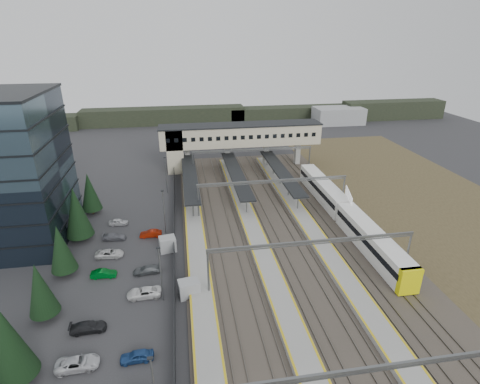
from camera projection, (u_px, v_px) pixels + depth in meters
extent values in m
plane|color=#2B2B2D|center=(218.00, 261.00, 57.31)|extent=(220.00, 220.00, 0.00)
cylinder|color=black|center=(19.00, 375.00, 37.52)|extent=(0.44, 0.44, 1.20)
cone|color=black|center=(8.00, 341.00, 35.73)|extent=(4.26, 4.26, 8.20)
cylinder|color=black|center=(46.00, 314.00, 45.67)|extent=(0.44, 0.44, 1.20)
cone|color=black|center=(40.00, 289.00, 44.17)|extent=(3.54, 3.54, 6.80)
cylinder|color=black|center=(66.00, 271.00, 53.83)|extent=(0.44, 0.44, 1.20)
cone|color=black|center=(61.00, 248.00, 52.28)|extent=(3.64, 3.64, 7.00)
cylinder|color=black|center=(81.00, 236.00, 62.89)|extent=(0.44, 0.44, 1.20)
cone|color=black|center=(76.00, 212.00, 61.05)|extent=(4.42, 4.42, 8.50)
cylinder|color=black|center=(93.00, 211.00, 71.96)|extent=(0.44, 0.44, 1.20)
cone|color=black|center=(90.00, 192.00, 70.37)|extent=(3.74, 3.74, 7.20)
imported|color=silver|center=(78.00, 363.00, 38.87)|extent=(4.50, 2.22, 1.23)
imported|color=black|center=(88.00, 327.00, 43.68)|extent=(4.19, 1.88, 1.19)
imported|color=#015215|center=(104.00, 274.00, 53.29)|extent=(3.62, 1.40, 1.18)
imported|color=silver|center=(109.00, 254.00, 58.09)|extent=(4.38, 2.23, 1.18)
imported|color=slate|center=(114.00, 237.00, 62.90)|extent=(4.00, 1.82, 1.13)
imported|color=silver|center=(119.00, 222.00, 67.70)|extent=(3.54, 1.70, 1.17)
imported|color=navy|center=(137.00, 356.00, 39.75)|extent=(3.59, 1.55, 1.21)
imported|color=white|center=(144.00, 293.00, 49.35)|extent=(4.49, 2.08, 1.25)
imported|color=#4A4E51|center=(147.00, 270.00, 54.18)|extent=(4.03, 1.91, 1.13)
imported|color=#941B07|center=(151.00, 234.00, 63.77)|extent=(3.73, 1.43, 1.21)
cube|color=black|center=(150.00, 358.00, 30.31)|extent=(0.50, 0.25, 0.15)
cylinder|color=slate|center=(161.00, 275.00, 47.30)|extent=(0.16, 0.16, 8.00)
cube|color=black|center=(158.00, 248.00, 45.71)|extent=(0.50, 0.25, 0.15)
cylinder|color=slate|center=(164.00, 212.00, 63.61)|extent=(0.16, 0.16, 8.00)
cube|color=black|center=(162.00, 191.00, 62.03)|extent=(0.50, 0.25, 0.15)
cylinder|color=slate|center=(166.00, 175.00, 79.92)|extent=(0.16, 0.16, 8.00)
cube|color=black|center=(165.00, 158.00, 78.34)|extent=(0.50, 0.25, 0.15)
cube|color=#26282B|center=(174.00, 242.00, 60.49)|extent=(0.08, 90.00, 2.00)
cube|color=#949799|center=(189.00, 289.00, 49.33)|extent=(3.02, 2.42, 2.27)
cube|color=#949799|center=(168.00, 244.00, 59.60)|extent=(2.86, 2.52, 2.32)
cube|color=#3C392F|center=(285.00, 237.00, 63.57)|extent=(34.00, 90.00, 0.20)
cube|color=#59544C|center=(210.00, 243.00, 61.63)|extent=(0.08, 90.00, 0.14)
cube|color=#59544C|center=(219.00, 242.00, 61.84)|extent=(0.08, 90.00, 0.14)
cube|color=#59544C|center=(234.00, 241.00, 62.22)|extent=(0.08, 90.00, 0.14)
cube|color=#59544C|center=(243.00, 240.00, 62.43)|extent=(0.08, 90.00, 0.14)
cube|color=#59544C|center=(269.00, 238.00, 63.10)|extent=(0.08, 90.00, 0.14)
cube|color=#59544C|center=(278.00, 237.00, 63.31)|extent=(0.08, 90.00, 0.14)
cube|color=#59544C|center=(292.00, 236.00, 63.69)|extent=(0.08, 90.00, 0.14)
cube|color=#59544C|center=(300.00, 235.00, 63.90)|extent=(0.08, 90.00, 0.14)
cube|color=#59544C|center=(326.00, 233.00, 64.58)|extent=(0.08, 90.00, 0.14)
cube|color=#59544C|center=(334.00, 232.00, 64.79)|extent=(0.08, 90.00, 0.14)
cube|color=#59544C|center=(347.00, 231.00, 65.17)|extent=(0.08, 90.00, 0.14)
cube|color=#59544C|center=(355.00, 231.00, 65.38)|extent=(0.08, 90.00, 0.14)
cube|color=gray|center=(196.00, 243.00, 61.22)|extent=(3.20, 82.00, 0.90)
cube|color=gold|center=(187.00, 241.00, 60.83)|extent=(0.25, 82.00, 0.02)
cube|color=gold|center=(205.00, 240.00, 61.25)|extent=(0.25, 82.00, 0.02)
cube|color=gray|center=(256.00, 238.00, 62.70)|extent=(3.20, 82.00, 0.90)
cube|color=gold|center=(248.00, 236.00, 62.30)|extent=(0.25, 82.00, 0.02)
cube|color=gold|center=(265.00, 235.00, 62.73)|extent=(0.25, 82.00, 0.02)
cube|color=gray|center=(313.00, 233.00, 64.17)|extent=(3.20, 82.00, 0.90)
cube|color=gold|center=(305.00, 232.00, 63.78)|extent=(0.25, 82.00, 0.02)
cube|color=gold|center=(321.00, 230.00, 64.21)|extent=(0.25, 82.00, 0.02)
cube|color=black|center=(190.00, 176.00, 79.76)|extent=(3.00, 30.00, 0.25)
cube|color=slate|center=(190.00, 176.00, 79.82)|extent=(3.10, 30.00, 0.12)
cylinder|color=slate|center=(193.00, 209.00, 68.61)|extent=(0.20, 0.20, 3.10)
cylinder|color=slate|center=(192.00, 195.00, 74.50)|extent=(0.20, 0.20, 3.10)
cylinder|color=slate|center=(190.00, 183.00, 80.39)|extent=(0.20, 0.20, 3.10)
cylinder|color=slate|center=(189.00, 172.00, 86.28)|extent=(0.20, 0.20, 3.10)
cylinder|color=slate|center=(188.00, 163.00, 92.17)|extent=(0.20, 0.20, 3.10)
cube|color=black|center=(236.00, 173.00, 81.23)|extent=(3.00, 30.00, 0.25)
cube|color=slate|center=(236.00, 174.00, 81.29)|extent=(3.10, 30.00, 0.12)
cylinder|color=slate|center=(247.00, 205.00, 70.08)|extent=(0.20, 0.20, 3.10)
cylinder|color=slate|center=(241.00, 191.00, 75.97)|extent=(0.20, 0.20, 3.10)
cylinder|color=slate|center=(236.00, 180.00, 81.86)|extent=(0.20, 0.20, 3.10)
cylinder|color=slate|center=(232.00, 170.00, 87.76)|extent=(0.20, 0.20, 3.10)
cylinder|color=slate|center=(228.00, 161.00, 93.65)|extent=(0.20, 0.20, 3.10)
cube|color=black|center=(281.00, 171.00, 82.71)|extent=(3.00, 30.00, 0.25)
cube|color=slate|center=(281.00, 171.00, 82.77)|extent=(3.10, 30.00, 0.12)
cylinder|color=slate|center=(298.00, 201.00, 71.56)|extent=(0.20, 0.20, 3.10)
cylinder|color=slate|center=(289.00, 188.00, 77.45)|extent=(0.20, 0.20, 3.10)
cylinder|color=slate|center=(280.00, 177.00, 83.34)|extent=(0.20, 0.20, 3.10)
cylinder|color=slate|center=(273.00, 168.00, 89.23)|extent=(0.20, 0.20, 3.10)
cylinder|color=slate|center=(267.00, 159.00, 95.12)|extent=(0.20, 0.20, 3.10)
cube|color=#C3B899|center=(241.00, 135.00, 93.56)|extent=(40.00, 6.00, 5.00)
cube|color=black|center=(241.00, 125.00, 92.55)|extent=(40.40, 6.40, 0.30)
cube|color=#C3B899|center=(175.00, 149.00, 92.31)|extent=(4.00, 6.00, 11.00)
cube|color=black|center=(168.00, 141.00, 88.13)|extent=(1.00, 0.06, 1.00)
cube|color=black|center=(176.00, 140.00, 88.42)|extent=(1.00, 0.06, 1.00)
cube|color=black|center=(185.00, 140.00, 88.72)|extent=(1.00, 0.06, 1.00)
cube|color=black|center=(193.00, 140.00, 89.01)|extent=(1.00, 0.06, 1.00)
cube|color=black|center=(202.00, 139.00, 89.31)|extent=(1.00, 0.06, 1.00)
cube|color=black|center=(210.00, 139.00, 89.60)|extent=(1.00, 0.06, 1.00)
cube|color=black|center=(218.00, 139.00, 89.90)|extent=(1.00, 0.06, 1.00)
cube|color=black|center=(226.00, 138.00, 90.19)|extent=(1.00, 0.06, 1.00)
cube|color=black|center=(235.00, 138.00, 90.49)|extent=(1.00, 0.06, 1.00)
cube|color=black|center=(243.00, 138.00, 90.78)|extent=(1.00, 0.06, 1.00)
cube|color=black|center=(251.00, 137.00, 91.08)|extent=(1.00, 0.06, 1.00)
cube|color=black|center=(259.00, 137.00, 91.37)|extent=(1.00, 0.06, 1.00)
cube|color=black|center=(267.00, 136.00, 91.67)|extent=(1.00, 0.06, 1.00)
cube|color=black|center=(275.00, 136.00, 91.96)|extent=(1.00, 0.06, 1.00)
cube|color=black|center=(283.00, 136.00, 92.26)|extent=(1.00, 0.06, 1.00)
cube|color=black|center=(291.00, 135.00, 92.55)|extent=(1.00, 0.06, 1.00)
cube|color=black|center=(298.00, 135.00, 92.85)|extent=(1.00, 0.06, 1.00)
cube|color=black|center=(306.00, 135.00, 93.14)|extent=(1.00, 0.06, 1.00)
cube|color=black|center=(314.00, 134.00, 93.44)|extent=(1.00, 0.06, 1.00)
cube|color=gray|center=(182.00, 159.00, 93.53)|extent=(1.20, 1.60, 6.00)
cube|color=gray|center=(188.00, 158.00, 93.75)|extent=(1.20, 1.60, 6.00)
cube|color=gray|center=(227.00, 156.00, 95.22)|extent=(1.20, 1.60, 6.00)
cube|color=gray|center=(266.00, 155.00, 96.70)|extent=(1.20, 1.60, 6.00)
cube|color=gray|center=(297.00, 153.00, 97.95)|extent=(1.20, 1.60, 6.00)
cube|color=slate|center=(396.00, 365.00, 30.93)|extent=(28.40, 0.25, 0.35)
cube|color=slate|center=(395.00, 368.00, 31.09)|extent=(28.40, 0.12, 0.12)
cylinder|color=slate|center=(208.00, 274.00, 48.38)|extent=(0.28, 0.28, 7.00)
cylinder|color=slate|center=(407.00, 255.00, 52.51)|extent=(0.28, 0.28, 7.00)
cube|color=slate|center=(314.00, 241.00, 49.06)|extent=(28.40, 0.25, 0.35)
cube|color=slate|center=(314.00, 244.00, 49.22)|extent=(28.40, 0.12, 0.12)
cylinder|color=slate|center=(198.00, 203.00, 68.32)|extent=(0.28, 0.28, 7.00)
cylinder|color=slate|center=(343.00, 193.00, 72.45)|extent=(0.28, 0.28, 7.00)
cube|color=slate|center=(273.00, 181.00, 69.00)|extent=(28.40, 0.25, 0.35)
cube|color=slate|center=(273.00, 183.00, 69.16)|extent=(28.40, 0.12, 0.12)
cylinder|color=slate|center=(193.00, 167.00, 86.45)|extent=(0.28, 0.28, 7.00)
cylinder|color=slate|center=(309.00, 161.00, 90.58)|extent=(0.28, 0.28, 7.00)
cube|color=slate|center=(253.00, 149.00, 87.12)|extent=(28.40, 0.25, 0.35)
cube|color=slate|center=(253.00, 151.00, 87.28)|extent=(28.40, 0.12, 0.12)
cube|color=white|center=(372.00, 241.00, 58.27)|extent=(2.97, 20.64, 3.82)
cube|color=black|center=(372.00, 239.00, 58.10)|extent=(3.04, 20.04, 0.96)
cube|color=slate|center=(370.00, 250.00, 58.92)|extent=(2.55, 19.24, 0.53)
cube|color=white|center=(323.00, 189.00, 77.52)|extent=(2.97, 20.64, 3.82)
cube|color=black|center=(323.00, 187.00, 77.35)|extent=(3.04, 20.04, 0.96)
cube|color=slate|center=(322.00, 196.00, 78.17)|extent=(2.55, 19.24, 0.53)
cube|color=#E9E409|center=(409.00, 281.00, 49.00)|extent=(3.00, 0.90, 3.82)
cylinder|color=slate|center=(353.00, 216.00, 67.32)|extent=(0.20, 0.20, 3.37)
cylinder|color=slate|center=(341.00, 204.00, 72.14)|extent=(0.20, 0.20, 3.37)
cube|color=white|center=(348.00, 199.00, 68.87)|extent=(1.75, 6.15, 3.16)
cube|color=#403922|center=(459.00, 223.00, 68.47)|extent=(34.00, 120.00, 0.06)
cube|color=black|center=(164.00, 116.00, 140.75)|extent=(60.00, 8.00, 6.00)
cube|color=black|center=(292.00, 113.00, 148.32)|extent=(50.00, 8.00, 5.00)
cube|color=black|center=(393.00, 110.00, 149.30)|extent=(40.00, 8.00, 7.00)
cube|color=black|center=(34.00, 123.00, 131.59)|extent=(30.00, 8.00, 5.00)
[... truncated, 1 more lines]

